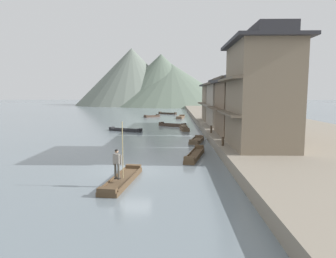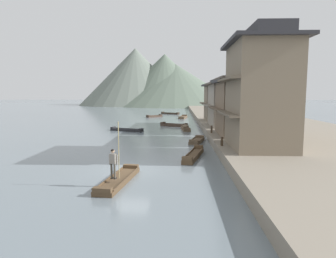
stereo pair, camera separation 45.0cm
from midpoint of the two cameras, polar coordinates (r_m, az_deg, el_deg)
ground_plane at (r=19.92m, az=-7.52°, el=-7.65°), size 400.00×400.00×0.00m
riverbank_right at (r=50.78m, az=15.20°, el=1.44°), size 18.00×110.00×0.79m
boat_foreground_poled at (r=17.23m, az=-9.41°, el=-9.49°), size 1.71×5.17×0.45m
boatman_person at (r=16.12m, az=-10.37°, el=-5.84°), size 0.57×0.32×3.04m
boat_moored_nearest at (r=30.68m, az=5.01°, el=-2.17°), size 1.82×3.70×0.49m
boat_moored_second at (r=59.92m, az=2.18°, el=2.25°), size 1.89×5.49×0.50m
boat_moored_third at (r=40.50m, az=2.79°, el=0.19°), size 1.26×3.97×0.75m
boat_moored_far at (r=70.77m, az=-0.28°, el=2.96°), size 4.37×3.23×0.50m
boat_midriver_drifting at (r=62.30m, az=-3.27°, el=2.43°), size 3.26×3.14×0.50m
boat_midriver_upstream at (r=39.70m, az=-8.37°, el=-0.19°), size 4.58×2.74×0.45m
boat_upstream_distant at (r=45.10m, az=0.52°, el=0.76°), size 4.16×3.09×0.54m
boat_crossing_west at (r=23.46m, az=4.53°, el=-4.94°), size 1.96×5.23×0.56m
house_waterfront_nearest at (r=24.07m, az=16.57°, el=6.87°), size 5.35×7.48×8.74m
house_waterfront_second at (r=31.24m, az=14.21°, el=4.48°), size 6.70×7.44×6.14m
house_waterfront_tall at (r=39.33m, az=10.68°, el=5.01°), size 5.57×8.23×6.14m
house_waterfront_narrow at (r=46.52m, az=9.46°, el=5.31°), size 5.97×6.62×6.14m
mooring_post_dock_near at (r=24.33m, az=9.79°, el=-2.29°), size 0.20×0.20×0.71m
mooring_post_dock_mid at (r=31.81m, az=7.76°, el=-0.05°), size 0.20×0.20×0.78m
hill_far_west at (r=127.61m, az=-6.94°, el=9.77°), size 46.01×46.01×23.17m
hill_far_centre at (r=122.04m, az=0.65°, el=8.34°), size 52.06×52.06×16.29m
hill_far_east at (r=124.31m, az=-1.41°, el=9.29°), size 44.39×44.39×20.53m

